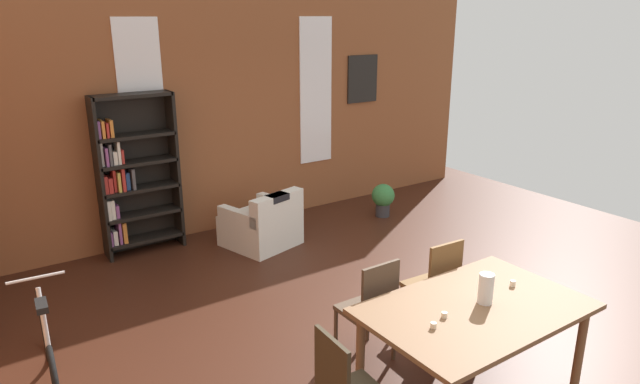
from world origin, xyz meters
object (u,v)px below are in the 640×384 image
Objects in this scene: potted_plant_by_shelf at (383,198)px; bicycle_second at (49,352)px; dining_chair_far_right at (436,284)px; dining_chair_far_left at (371,307)px; vase_on_table at (486,289)px; dining_table at (475,316)px; armchair_white at (263,225)px; bookshelf_tall at (132,176)px.

bicycle_second is at bearing -161.77° from potted_plant_by_shelf.
dining_chair_far_right is 0.76m from dining_chair_far_left.
vase_on_table is 0.25× the size of dining_chair_far_right.
vase_on_table is 0.49× the size of potted_plant_by_shelf.
potted_plant_by_shelf is at bearing 59.08° from dining_table.
dining_chair_far_right is (0.28, 0.77, -0.36)m from vase_on_table.
potted_plant_by_shelf is (2.48, 2.73, -0.23)m from dining_chair_far_left.
vase_on_table is 0.25× the size of dining_chair_far_left.
dining_table is at bearing -35.18° from bicycle_second.
armchair_white is 1.99× the size of potted_plant_by_shelf.
dining_chair_far_right reaches higher than potted_plant_by_shelf.
bookshelf_tall is 2.81m from bicycle_second.
dining_table is 1.74× the size of armchair_white.
vase_on_table is at bearing -34.23° from bicycle_second.
bicycle_second is (-2.33, 1.14, -0.19)m from dining_chair_far_left.
dining_chair_far_right is (0.38, 0.77, -0.16)m from dining_table.
vase_on_table is 0.90m from dining_chair_far_right.
bicycle_second reaches higher than potted_plant_by_shelf.
dining_chair_far_right is 0.48× the size of bookshelf_tall.
bicycle_second is 5.07m from potted_plant_by_shelf.
bookshelf_tall is at bearing 104.71° from dining_chair_far_left.
dining_chair_far_right is at bearing 63.80° from dining_table.
dining_chair_far_right is 3.23m from potted_plant_by_shelf.
potted_plant_by_shelf is (1.72, 2.73, -0.23)m from dining_chair_far_right.
dining_chair_far_right is at bearing -122.18° from potted_plant_by_shelf.
armchair_white is 3.24m from bicycle_second.
dining_chair_far_left reaches higher than potted_plant_by_shelf.
dining_chair_far_left is 1.93× the size of potted_plant_by_shelf.
dining_chair_far_right and dining_chair_far_left have the same top height.
dining_chair_far_right reaches higher than bicycle_second.
dining_chair_far_right is at bearing 69.93° from vase_on_table.
bookshelf_tall is at bearing 152.79° from armchair_white.
vase_on_table is 0.98m from dining_chair_far_left.
vase_on_table is 0.12× the size of bookshelf_tall.
bookshelf_tall reaches higher than armchair_white.
dining_chair_far_left is at bearing -26.10° from bicycle_second.
dining_table is 4.46m from bookshelf_tall.
bookshelf_tall reaches higher than bicycle_second.
bicycle_second reaches higher than armchair_white.
bookshelf_tall is 2.03× the size of armchair_white.
potted_plant_by_shelf is (4.82, 1.59, -0.04)m from bicycle_second.
armchair_white is at bearing -27.21° from bookshelf_tall.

